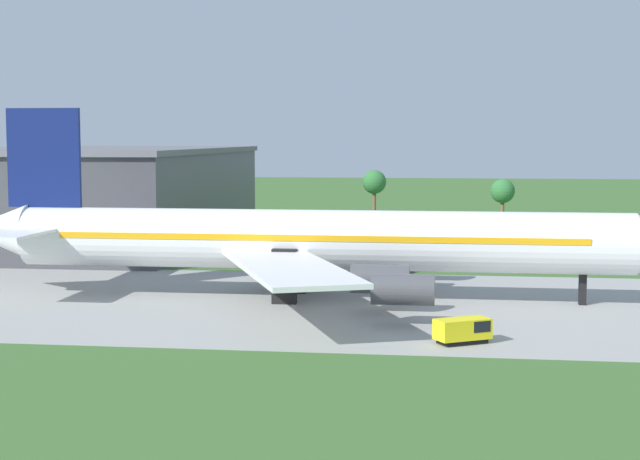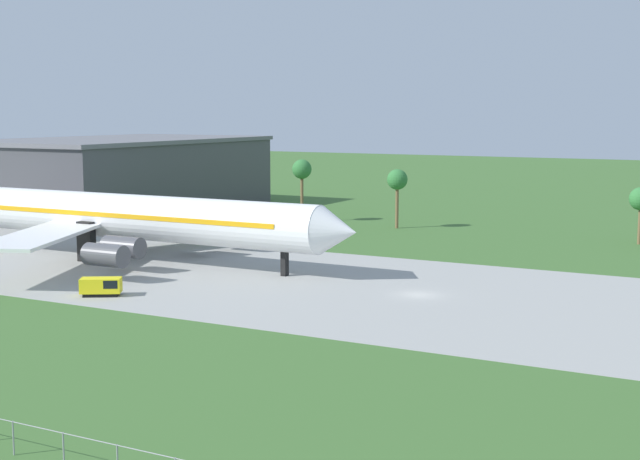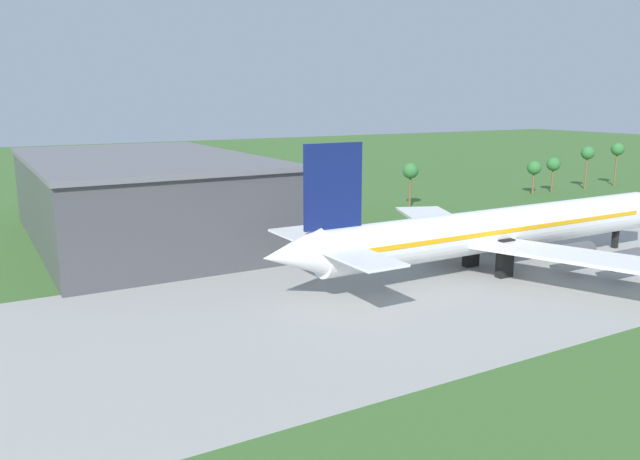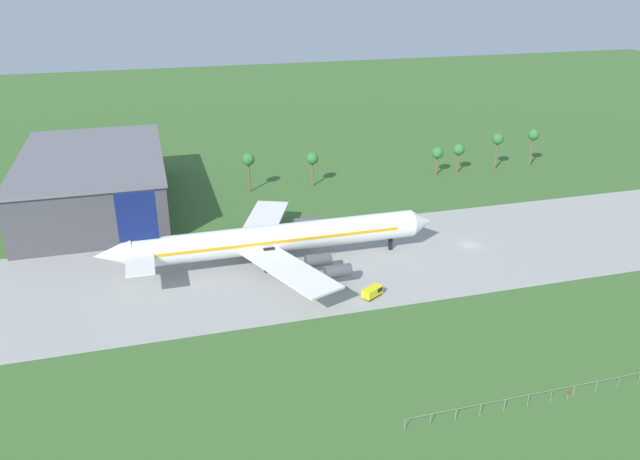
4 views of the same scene
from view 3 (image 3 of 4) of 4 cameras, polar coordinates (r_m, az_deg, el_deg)
jet_airliner at (r=94.15m, az=15.97°, el=0.02°), size 74.88×53.15×19.55m
terminal_building at (r=115.95m, az=-16.00°, el=2.91°), size 36.72×61.20×14.86m
palm_tree_row at (r=167.20m, az=17.59°, el=5.89°), size 96.85×3.60×12.31m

